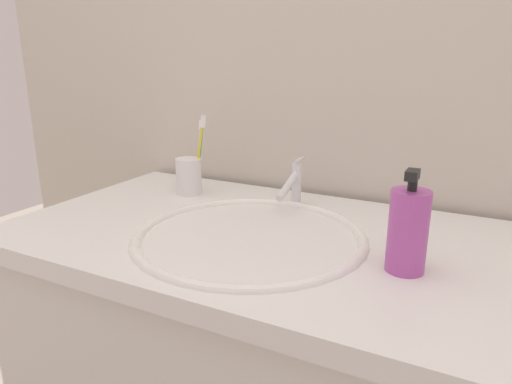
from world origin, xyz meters
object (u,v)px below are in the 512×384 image
toothbrush_yellow (199,151)px  toothbrush_white (199,151)px  soap_dispenser (408,230)px  faucet (294,184)px  toothbrush_cup (189,176)px  toothbrush_green (200,148)px

toothbrush_yellow → toothbrush_white: (-0.01, 0.02, -0.00)m
soap_dispenser → toothbrush_white: bearing=157.1°
faucet → toothbrush_cup: (-0.29, -0.03, -0.01)m
toothbrush_green → toothbrush_white: size_ratio=1.08×
toothbrush_green → soap_dispenser: (0.59, -0.25, -0.05)m
faucet → toothbrush_yellow: bearing=-177.3°
soap_dispenser → toothbrush_yellow: bearing=158.2°
toothbrush_yellow → faucet: bearing=2.7°
toothbrush_green → toothbrush_white: toothbrush_green is taller
toothbrush_yellow → soap_dispenser: bearing=-21.8°
toothbrush_cup → toothbrush_yellow: (0.02, 0.02, 0.07)m
faucet → soap_dispenser: bearing=-38.1°
toothbrush_yellow → soap_dispenser: 0.63m
toothbrush_green → soap_dispenser: size_ratio=1.12×
toothbrush_yellow → soap_dispenser: toothbrush_yellow is taller
toothbrush_white → toothbrush_yellow: bearing=-56.5°
toothbrush_white → faucet: bearing=-1.1°
toothbrush_cup → toothbrush_green: bearing=66.6°
faucet → soap_dispenser: (0.32, -0.25, 0.02)m
faucet → toothbrush_white: 0.29m
toothbrush_cup → toothbrush_green: 0.08m
toothbrush_cup → toothbrush_yellow: size_ratio=0.49×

